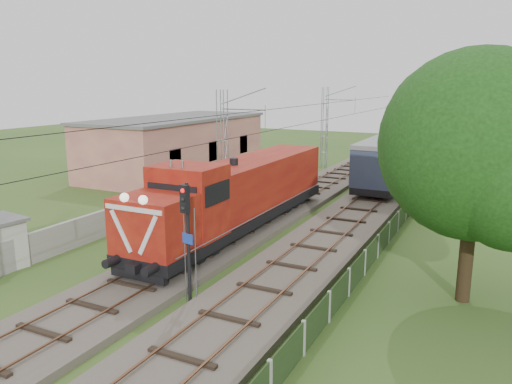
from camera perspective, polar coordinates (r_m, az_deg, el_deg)
The scene contains 13 objects.
ground at distance 21.84m, azimuth -12.90°, elevation -10.58°, with size 140.00×140.00×0.00m, color #33541F.
track_main at distance 27.17m, azimuth -3.54°, elevation -5.25°, with size 4.20×70.00×0.45m.
track_side at distance 37.21m, azimuth 13.36°, elevation -0.72°, with size 4.20×80.00×0.45m.
catenary at distance 32.00m, azimuth -3.75°, elevation 4.53°, with size 3.31×70.00×8.00m.
boundary_wall at distance 34.49m, azimuth -8.78°, elevation -0.59°, with size 0.25×40.00×1.50m, color #9E9E99.
station_building at distance 48.68m, azimuth -8.93°, elevation 5.42°, with size 8.40×20.40×5.22m.
fence at distance 20.60m, azimuth 10.53°, elevation -10.10°, with size 0.12×32.00×1.20m.
locomotive at distance 27.92m, azimuth -2.01°, elevation -0.17°, with size 3.16×18.06×4.59m.
coach_rake at distance 91.10m, azimuth 21.56°, elevation 7.82°, with size 3.04×113.48×3.51m.
signal_post at distance 18.81m, azimuth -7.94°, elevation -3.50°, with size 0.52×0.41×4.80m.
tree_a at distance 20.17m, azimuth 24.15°, elevation 4.67°, with size 7.51×7.15×9.74m.
tree_b at distance 36.66m, azimuth 25.15°, elevation 6.82°, with size 6.92×6.59×8.97m.
tree_c at distance 50.92m, azimuth 24.18°, elevation 7.85°, with size 6.59×6.27×8.54m.
Camera 1 is at (13.01, -15.40, 8.40)m, focal length 35.00 mm.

